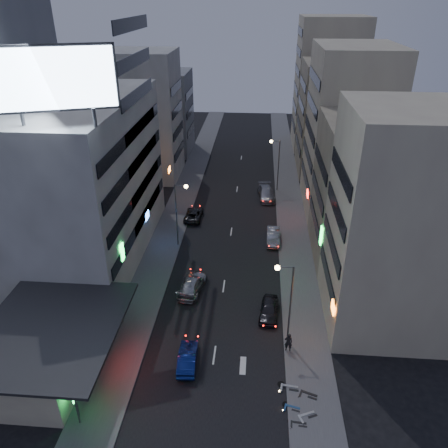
# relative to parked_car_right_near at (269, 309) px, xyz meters

# --- Properties ---
(ground) EXTENTS (180.00, 180.00, 0.00)m
(ground) POSITION_rel_parked_car_right_near_xyz_m (-4.71, -9.62, -0.72)
(ground) COLOR black
(ground) RESTS_ON ground
(sidewalk_left) EXTENTS (4.00, 120.00, 0.12)m
(sidewalk_left) POSITION_rel_parked_car_right_near_xyz_m (-12.71, 20.38, -0.66)
(sidewalk_left) COLOR #4C4C4F
(sidewalk_left) RESTS_ON ground
(sidewalk_right) EXTENTS (4.00, 120.00, 0.12)m
(sidewalk_right) POSITION_rel_parked_car_right_near_xyz_m (3.29, 20.38, -0.66)
(sidewalk_right) COLOR #4C4C4F
(sidewalk_right) RESTS_ON ground
(food_court) EXTENTS (11.00, 13.00, 3.88)m
(food_court) POSITION_rel_parked_car_right_near_xyz_m (-18.61, -7.62, 1.27)
(food_court) COLOR beige
(food_court) RESTS_ON ground
(white_building) EXTENTS (14.00, 24.00, 18.00)m
(white_building) POSITION_rel_parked_car_right_near_xyz_m (-21.71, 10.38, 8.28)
(white_building) COLOR beige
(white_building) RESTS_ON ground
(shophouse_near) EXTENTS (10.00, 11.00, 20.00)m
(shophouse_near) POSITION_rel_parked_car_right_near_xyz_m (10.29, 0.88, 9.28)
(shophouse_near) COLOR beige
(shophouse_near) RESTS_ON ground
(shophouse_mid) EXTENTS (11.00, 12.00, 16.00)m
(shophouse_mid) POSITION_rel_parked_car_right_near_xyz_m (10.79, 12.38, 7.28)
(shophouse_mid) COLOR tan
(shophouse_mid) RESTS_ON ground
(shophouse_far) EXTENTS (10.00, 14.00, 22.00)m
(shophouse_far) POSITION_rel_parked_car_right_near_xyz_m (10.29, 25.38, 10.28)
(shophouse_far) COLOR beige
(shophouse_far) RESTS_ON ground
(far_left_a) EXTENTS (11.00, 10.00, 20.00)m
(far_left_a) POSITION_rel_parked_car_right_near_xyz_m (-20.21, 35.38, 9.28)
(far_left_a) COLOR beige
(far_left_a) RESTS_ON ground
(far_left_b) EXTENTS (12.00, 10.00, 15.00)m
(far_left_b) POSITION_rel_parked_car_right_near_xyz_m (-20.71, 48.38, 6.78)
(far_left_b) COLOR gray
(far_left_b) RESTS_ON ground
(far_right_a) EXTENTS (11.00, 12.00, 18.00)m
(far_right_a) POSITION_rel_parked_car_right_near_xyz_m (10.79, 40.38, 8.28)
(far_right_a) COLOR tan
(far_right_a) RESTS_ON ground
(far_right_b) EXTENTS (12.00, 12.00, 24.00)m
(far_right_b) POSITION_rel_parked_car_right_near_xyz_m (11.29, 54.38, 11.28)
(far_right_b) COLOR beige
(far_right_b) RESTS_ON ground
(billboard) EXTENTS (9.52, 3.75, 6.20)m
(billboard) POSITION_rel_parked_car_right_near_xyz_m (-17.70, 0.36, 20.94)
(billboard) COLOR #595B60
(billboard) RESTS_ON white_building
(street_lamp_right_near) EXTENTS (1.60, 0.44, 8.02)m
(street_lamp_right_near) POSITION_rel_parked_car_right_near_xyz_m (1.20, -3.62, 4.65)
(street_lamp_right_near) COLOR #595B60
(street_lamp_right_near) RESTS_ON sidewalk_right
(street_lamp_left) EXTENTS (1.60, 0.44, 8.02)m
(street_lamp_left) POSITION_rel_parked_car_right_near_xyz_m (-10.61, 12.38, 4.65)
(street_lamp_left) COLOR #595B60
(street_lamp_left) RESTS_ON sidewalk_left
(street_lamp_right_far) EXTENTS (1.60, 0.44, 8.02)m
(street_lamp_right_far) POSITION_rel_parked_car_right_near_xyz_m (1.20, 30.38, 4.65)
(street_lamp_right_far) COLOR #595B60
(street_lamp_right_far) RESTS_ON sidewalk_right
(parked_car_right_near) EXTENTS (2.14, 4.37, 1.43)m
(parked_car_right_near) POSITION_rel_parked_car_right_near_xyz_m (0.00, 0.00, 0.00)
(parked_car_right_near) COLOR #222227
(parked_car_right_near) RESTS_ON ground
(parked_car_right_mid) EXTENTS (1.66, 4.53, 1.48)m
(parked_car_right_mid) POSITION_rel_parked_car_right_near_xyz_m (0.67, 14.26, 0.02)
(parked_car_right_mid) COLOR #AEB1B6
(parked_car_right_mid) RESTS_ON ground
(parked_car_left) EXTENTS (2.29, 4.84, 1.34)m
(parked_car_left) POSITION_rel_parked_car_right_near_xyz_m (-10.10, 19.70, -0.05)
(parked_car_left) COLOR black
(parked_car_left) RESTS_ON ground
(parked_car_right_far) EXTENTS (2.98, 5.91, 1.65)m
(parked_car_right_far) POSITION_rel_parked_car_right_near_xyz_m (-0.11, 27.29, 0.11)
(parked_car_right_far) COLOR gray
(parked_car_right_far) RESTS_ON ground
(road_car_blue) EXTENTS (1.74, 4.33, 1.40)m
(road_car_blue) POSITION_rel_parked_car_right_near_xyz_m (-6.82, -6.80, -0.02)
(road_car_blue) COLOR navy
(road_car_blue) RESTS_ON ground
(road_car_silver) EXTENTS (2.87, 5.53, 1.53)m
(road_car_silver) POSITION_rel_parked_car_right_near_xyz_m (-7.94, 3.38, 0.05)
(road_car_silver) COLOR #A2A6AA
(road_car_silver) RESTS_ON ground
(person) EXTENTS (0.70, 0.48, 1.86)m
(person) POSITION_rel_parked_car_right_near_xyz_m (1.59, -4.66, 0.33)
(person) COLOR black
(person) RESTS_ON sidewalk_right
(scooter_black_a) EXTENTS (0.70, 1.74, 1.04)m
(scooter_black_a) POSITION_rel_parked_car_right_near_xyz_m (2.63, -11.79, -0.08)
(scooter_black_a) COLOR black
(scooter_black_a) RESTS_ON sidewalk_right
(scooter_silver_a) EXTENTS (1.39, 2.07, 1.20)m
(scooter_silver_a) POSITION_rel_parked_car_right_near_xyz_m (3.22, -10.71, 0.00)
(scooter_silver_a) COLOR #AEB0B6
(scooter_silver_a) RESTS_ON sidewalk_right
(scooter_blue) EXTENTS (1.00, 1.81, 1.05)m
(scooter_blue) POSITION_rel_parked_car_right_near_xyz_m (2.27, -10.56, -0.07)
(scooter_blue) COLOR navy
(scooter_blue) RESTS_ON sidewalk_right
(scooter_black_b) EXTENTS (1.29, 2.08, 1.20)m
(scooter_black_b) POSITION_rel_parked_car_right_near_xyz_m (3.69, -9.30, 0.00)
(scooter_black_b) COLOR black
(scooter_black_b) RESTS_ON sidewalk_right
(scooter_silver_b) EXTENTS (0.93, 2.13, 1.26)m
(scooter_silver_b) POSITION_rel_parked_car_right_near_xyz_m (2.27, -8.54, 0.03)
(scooter_silver_b) COLOR #929499
(scooter_silver_b) RESTS_ON sidewalk_right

